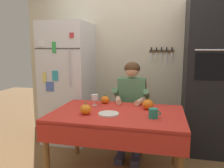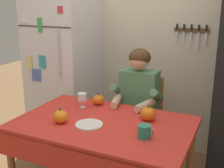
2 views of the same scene
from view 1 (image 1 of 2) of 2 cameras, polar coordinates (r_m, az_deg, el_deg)
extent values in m
cube|color=beige|center=(3.51, 6.48, 7.16)|extent=(3.70, 0.10, 2.60)
cube|color=#4C3823|center=(3.42, 12.75, 8.36)|extent=(0.36, 0.02, 0.04)
cube|color=silver|center=(3.42, 10.18, 7.11)|extent=(0.02, 0.01, 0.12)
cube|color=black|center=(3.42, 10.22, 8.94)|extent=(0.02, 0.01, 0.06)
cube|color=silver|center=(3.42, 11.44, 7.20)|extent=(0.02, 0.01, 0.10)
cube|color=black|center=(3.41, 11.50, 8.91)|extent=(0.02, 0.01, 0.06)
cube|color=silver|center=(3.41, 12.70, 6.96)|extent=(0.02, 0.01, 0.13)
cube|color=black|center=(3.41, 12.77, 8.86)|extent=(0.02, 0.01, 0.06)
cube|color=silver|center=(3.42, 13.96, 6.50)|extent=(0.02, 0.01, 0.18)
cube|color=black|center=(3.41, 14.04, 8.82)|extent=(0.02, 0.01, 0.06)
cube|color=silver|center=(3.42, 15.24, 6.85)|extent=(0.02, 0.01, 0.13)
cube|color=black|center=(3.41, 15.32, 8.77)|extent=(0.02, 0.01, 0.06)
cube|color=silver|center=(3.44, -11.23, 0.32)|extent=(0.68, 0.68, 1.80)
cylinder|color=silver|center=(3.01, -10.95, 3.92)|extent=(0.02, 0.02, 0.50)
cube|color=#333335|center=(3.09, -14.18, 8.96)|extent=(0.67, 0.01, 0.01)
cube|color=teal|center=(3.13, -14.61, 2.09)|extent=(0.09, 0.01, 0.14)
cube|color=#E5D666|center=(3.21, -17.21, 1.67)|extent=(0.06, 0.01, 0.14)
cube|color=green|center=(3.11, -14.90, 9.23)|extent=(0.06, 0.01, 0.15)
cube|color=silver|center=(3.20, -18.03, 10.10)|extent=(0.08, 0.02, 0.09)
cube|color=#B73338|center=(3.00, -10.49, 12.39)|extent=(0.06, 0.01, 0.07)
cube|color=#4C66B7|center=(3.19, -15.87, -0.64)|extent=(0.12, 0.02, 0.13)
cube|color=black|center=(3.21, 23.67, 1.84)|extent=(0.60, 0.60, 2.10)
cube|color=black|center=(2.90, 24.92, 4.07)|extent=(0.42, 0.01, 0.32)
cylinder|color=silver|center=(2.86, 25.28, 8.02)|extent=(0.45, 0.02, 0.02)
cylinder|color=brown|center=(2.39, -16.66, -17.59)|extent=(0.06, 0.06, 0.70)
cylinder|color=brown|center=(3.03, -9.20, -11.52)|extent=(0.06, 0.06, 0.70)
cylinder|color=brown|center=(2.83, 16.25, -13.29)|extent=(0.06, 0.06, 0.70)
cube|color=red|center=(2.38, 1.43, -7.75)|extent=(1.40, 0.90, 0.04)
cube|color=red|center=(2.01, -1.26, -14.03)|extent=(1.40, 0.01, 0.20)
cube|color=#9E6B33|center=(3.11, 5.22, -9.35)|extent=(0.40, 0.40, 0.04)
cube|color=#9E6B33|center=(3.21, 5.74, -3.98)|extent=(0.36, 0.04, 0.48)
cylinder|color=#9E6B33|center=(3.05, 1.44, -14.14)|extent=(0.04, 0.04, 0.41)
cylinder|color=#9E6B33|center=(3.36, 2.65, -11.93)|extent=(0.04, 0.04, 0.41)
cylinder|color=#9E6B33|center=(3.01, 8.01, -14.59)|extent=(0.04, 0.04, 0.41)
cylinder|color=#9E6B33|center=(3.32, 8.56, -12.29)|extent=(0.04, 0.04, 0.41)
cube|color=#38384C|center=(2.93, 1.96, -18.84)|extent=(0.10, 0.22, 0.08)
cube|color=#38384C|center=(2.90, 6.07, -19.17)|extent=(0.10, 0.22, 0.08)
cylinder|color=#38384C|center=(2.90, 2.22, -14.97)|extent=(0.09, 0.09, 0.38)
cylinder|color=#38384C|center=(2.87, 6.29, -15.26)|extent=(0.09, 0.09, 0.38)
cube|color=#38384C|center=(2.95, 3.05, -8.94)|extent=(0.12, 0.40, 0.11)
cube|color=#38384C|center=(2.92, 6.57, -9.14)|extent=(0.12, 0.40, 0.11)
cube|color=#4C7F56|center=(2.97, 5.21, -3.02)|extent=(0.36, 0.20, 0.48)
cylinder|color=#4C7F56|center=(2.93, 1.16, -2.36)|extent=(0.07, 0.26, 0.18)
cylinder|color=#4C7F56|center=(2.88, 8.98, -2.68)|extent=(0.07, 0.26, 0.18)
cylinder|color=#D8A884|center=(2.77, 1.63, -4.19)|extent=(0.13, 0.27, 0.07)
cylinder|color=#D8A884|center=(2.73, 7.42, -4.46)|extent=(0.13, 0.27, 0.07)
sphere|color=#D8A884|center=(2.90, 5.25, 3.68)|extent=(0.19, 0.19, 0.19)
ellipsoid|color=#472D19|center=(2.91, 5.29, 4.09)|extent=(0.21, 0.21, 0.17)
cylinder|color=#237F66|center=(2.19, 10.68, -7.51)|extent=(0.09, 0.09, 0.09)
torus|color=#237F66|center=(2.19, 12.00, -7.45)|extent=(0.05, 0.01, 0.05)
cylinder|color=white|center=(2.65, -4.52, -5.53)|extent=(0.06, 0.06, 0.01)
cylinder|color=white|center=(2.64, -4.53, -4.81)|extent=(0.01, 0.01, 0.06)
cylinder|color=white|center=(2.63, -4.54, -3.44)|extent=(0.08, 0.08, 0.07)
ellipsoid|color=orange|center=(2.29, -6.85, -6.58)|extent=(0.12, 0.12, 0.10)
cylinder|color=#4C6023|center=(2.28, -6.88, -5.05)|extent=(0.02, 0.02, 0.02)
ellipsoid|color=orange|center=(2.74, -1.80, -4.11)|extent=(0.11, 0.11, 0.09)
cylinder|color=#4C6023|center=(2.72, -1.81, -2.93)|extent=(0.02, 0.02, 0.02)
ellipsoid|color=orange|center=(2.50, 9.34, -5.29)|extent=(0.13, 0.13, 0.11)
cylinder|color=#4C6023|center=(2.48, 9.38, -3.81)|extent=(0.02, 0.02, 0.02)
cylinder|color=silver|center=(2.28, -0.89, -7.78)|extent=(0.21, 0.21, 0.02)
camera|label=2|loc=(0.66, 76.04, 27.00)|focal=46.58mm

